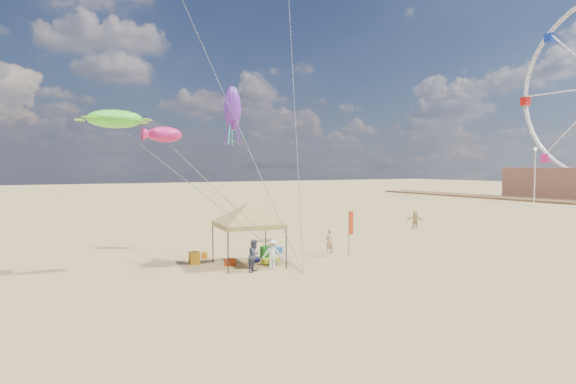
% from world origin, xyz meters
% --- Properties ---
extents(ground, '(280.00, 280.00, 0.00)m').
position_xyz_m(ground, '(0.00, 0.00, 0.00)').
color(ground, tan).
rests_on(ground, ground).
extents(canopy_tent, '(6.35, 6.35, 3.94)m').
position_xyz_m(canopy_tent, '(-1.98, 3.87, 3.28)').
color(canopy_tent, black).
rests_on(canopy_tent, ground).
extents(feather_flag, '(0.42, 0.13, 2.78)m').
position_xyz_m(feather_flag, '(4.39, 3.24, 1.87)').
color(feather_flag, black).
rests_on(feather_flag, ground).
extents(cooler_red, '(0.54, 0.38, 0.38)m').
position_xyz_m(cooler_red, '(-2.89, 4.30, 0.19)').
color(cooler_red, '#AF370E').
rests_on(cooler_red, ground).
extents(cooler_blue, '(0.54, 0.38, 0.38)m').
position_xyz_m(cooler_blue, '(1.14, 6.42, 0.19)').
color(cooler_blue, '#1553B0').
rests_on(cooler_blue, ground).
extents(bag_navy, '(0.69, 0.54, 0.36)m').
position_xyz_m(bag_navy, '(-1.45, 4.27, 0.18)').
color(bag_navy, '#0C0C35').
rests_on(bag_navy, ground).
extents(bag_orange, '(0.54, 0.69, 0.36)m').
position_xyz_m(bag_orange, '(-3.37, 7.08, 0.18)').
color(bag_orange, '#C66C0B').
rests_on(bag_orange, ground).
extents(chair_green, '(0.50, 0.50, 0.70)m').
position_xyz_m(chair_green, '(-0.24, 5.29, 0.35)').
color(chair_green, '#198217').
rests_on(chair_green, ground).
extents(chair_yellow, '(0.50, 0.50, 0.70)m').
position_xyz_m(chair_yellow, '(-4.46, 5.59, 0.35)').
color(chair_yellow, orange).
rests_on(chair_yellow, ground).
extents(crate_grey, '(0.34, 0.30, 0.28)m').
position_xyz_m(crate_grey, '(-0.87, 3.15, 0.14)').
color(crate_grey, gray).
rests_on(crate_grey, ground).
extents(beach_cart, '(0.90, 0.50, 0.24)m').
position_xyz_m(beach_cart, '(-0.78, 3.65, 0.20)').
color(beach_cart, '#C2D818').
rests_on(beach_cart, ground).
extents(person_near_a, '(0.60, 0.44, 1.53)m').
position_xyz_m(person_near_a, '(4.00, 4.92, 0.76)').
color(person_near_a, tan).
rests_on(person_near_a, ground).
extents(person_near_b, '(1.03, 1.01, 1.67)m').
position_xyz_m(person_near_b, '(-2.39, 2.21, 0.84)').
color(person_near_b, '#3E4255').
rests_on(person_near_b, ground).
extents(person_near_c, '(1.16, 0.85, 1.61)m').
position_xyz_m(person_near_c, '(-1.26, 2.48, 0.81)').
color(person_near_c, white).
rests_on(person_near_c, ground).
extents(person_far_c, '(1.28, 1.40, 1.56)m').
position_xyz_m(person_far_c, '(17.18, 11.30, 0.78)').
color(person_far_c, tan).
rests_on(person_far_c, ground).
extents(building_north, '(10.00, 14.00, 5.20)m').
position_xyz_m(building_north, '(67.00, 30.00, 2.60)').
color(building_north, '#8C5947').
rests_on(building_north, ground).
extents(lamp_north, '(0.50, 0.50, 8.25)m').
position_xyz_m(lamp_north, '(55.00, 26.00, 5.52)').
color(lamp_north, silver).
rests_on(lamp_north, ground).
extents(turtle_kite, '(3.12, 2.77, 0.87)m').
position_xyz_m(turtle_kite, '(-8.72, 4.38, 7.66)').
color(turtle_kite, '#4FF031').
rests_on(turtle_kite, ground).
extents(fish_kite, '(1.86, 1.14, 0.77)m').
position_xyz_m(fish_kite, '(-6.42, 4.01, 6.97)').
color(fish_kite, '#D11C6C').
rests_on(fish_kite, ground).
extents(squid_kite, '(1.31, 1.31, 2.79)m').
position_xyz_m(squid_kite, '(-0.77, 8.90, 9.10)').
color(squid_kite, '#682AA4').
rests_on(squid_kite, ground).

